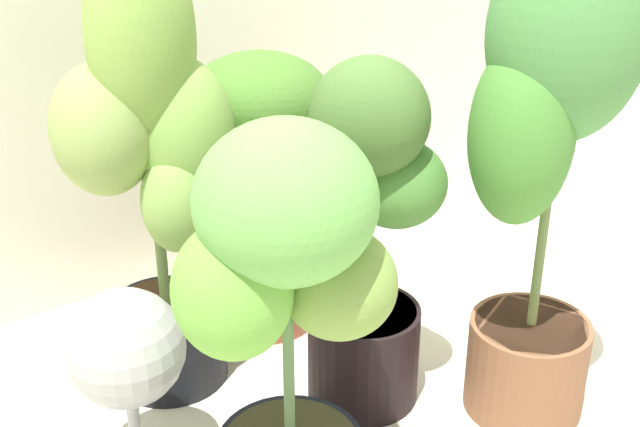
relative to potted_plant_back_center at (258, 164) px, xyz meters
The scene contains 7 objects.
ground_plane 0.66m from the potted_plant_back_center, 91.64° to the right, with size 8.00×8.00×0.00m, color silver.
potted_plant_back_center is the anchor object (origin of this frame).
potted_plant_front_left 0.66m from the potted_plant_back_center, 118.21° to the right, with size 0.43×0.38×0.76m.
potted_plant_front_right 0.69m from the potted_plant_back_center, 68.29° to the right, with size 0.41×0.37×1.02m.
potted_plant_center 0.39m from the potted_plant_back_center, 88.76° to the right, with size 0.40×0.31×0.76m.
potted_plant_back_left 0.33m from the potted_plant_back_center, 164.49° to the right, with size 0.41×0.32×1.00m.
floor_fan 0.61m from the potted_plant_back_center, 146.57° to the right, with size 0.31×0.31×0.40m.
Camera 1 is at (-0.94, -1.06, 1.17)m, focal length 47.34 mm.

